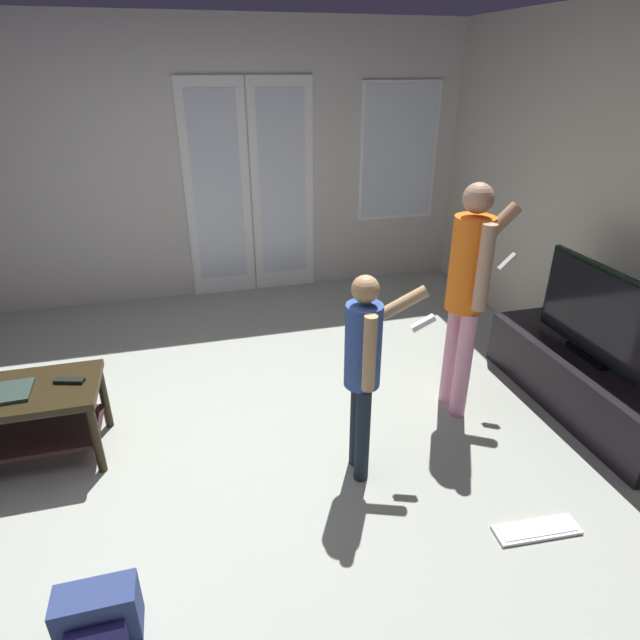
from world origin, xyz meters
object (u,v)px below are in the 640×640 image
object	(u,v)px
coffee_table	(7,412)
person_adult	(469,283)
flat_screen_tv	(598,314)
backpack	(98,615)
tv_remote_black	(69,381)
person_child	(365,361)
tv_stand	(581,383)
laptop_closed	(1,393)
loose_keyboard	(537,530)

from	to	relation	value
coffee_table	person_adult	distance (m)	2.82
flat_screen_tv	backpack	xyz separation A→B (m)	(-2.99, -0.88, -0.59)
coffee_table	tv_remote_black	size ratio (longest dim) A/B	6.06
person_child	flat_screen_tv	bearing A→B (deg)	7.44
person_child	tv_remote_black	bearing A→B (deg)	158.74
tv_stand	flat_screen_tv	world-z (taller)	flat_screen_tv
laptop_closed	person_child	bearing A→B (deg)	-18.92
tv_remote_black	loose_keyboard	bearing A→B (deg)	-12.59
person_child	loose_keyboard	distance (m)	1.21
person_adult	backpack	distance (m)	2.56
laptop_closed	tv_remote_black	bearing A→B (deg)	4.69
flat_screen_tv	person_adult	world-z (taller)	person_adult
person_child	backpack	bearing A→B (deg)	-153.77
coffee_table	laptop_closed	xyz separation A→B (m)	(0.01, -0.03, 0.14)
flat_screen_tv	loose_keyboard	world-z (taller)	flat_screen_tv
laptop_closed	tv_remote_black	xyz separation A→B (m)	(0.35, 0.04, 0.00)
flat_screen_tv	laptop_closed	world-z (taller)	flat_screen_tv
person_child	tv_remote_black	distance (m)	1.71
coffee_table	person_child	distance (m)	2.06
tv_stand	laptop_closed	bearing A→B (deg)	174.22
person_adult	loose_keyboard	distance (m)	1.43
tv_stand	person_child	xyz separation A→B (m)	(-1.64, -0.21, 0.53)
person_adult	backpack	size ratio (longest dim) A/B	4.75
backpack	loose_keyboard	xyz separation A→B (m)	(2.07, 0.00, -0.11)
flat_screen_tv	person_child	bearing A→B (deg)	-172.56
person_adult	laptop_closed	size ratio (longest dim) A/B	4.94
person_adult	person_child	bearing A→B (deg)	-152.25
backpack	laptop_closed	world-z (taller)	laptop_closed
coffee_table	backpack	distance (m)	1.41
person_adult	person_child	distance (m)	0.95
flat_screen_tv	tv_remote_black	xyz separation A→B (m)	(-3.22, 0.40, -0.22)
backpack	laptop_closed	xyz separation A→B (m)	(-0.57, 1.24, 0.37)
flat_screen_tv	person_child	distance (m)	1.65
tv_stand	person_child	bearing A→B (deg)	-172.70
loose_keyboard	tv_remote_black	bearing A→B (deg)	150.93
tv_stand	person_child	distance (m)	1.74
person_adult	person_child	world-z (taller)	person_adult
tv_stand	person_adult	world-z (taller)	person_adult
tv_remote_black	laptop_closed	bearing A→B (deg)	-156.45
tv_stand	backpack	xyz separation A→B (m)	(-2.99, -0.88, -0.08)
loose_keyboard	tv_remote_black	distance (m)	2.67
flat_screen_tv	loose_keyboard	bearing A→B (deg)	-136.40
laptop_closed	tv_remote_black	world-z (taller)	tv_remote_black
person_child	tv_remote_black	world-z (taller)	person_child
person_adult	tv_remote_black	distance (m)	2.45
tv_stand	loose_keyboard	size ratio (longest dim) A/B	3.43
flat_screen_tv	laptop_closed	distance (m)	3.59
flat_screen_tv	backpack	distance (m)	3.17
person_adult	coffee_table	bearing A→B (deg)	176.61
tv_stand	loose_keyboard	bearing A→B (deg)	-136.57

